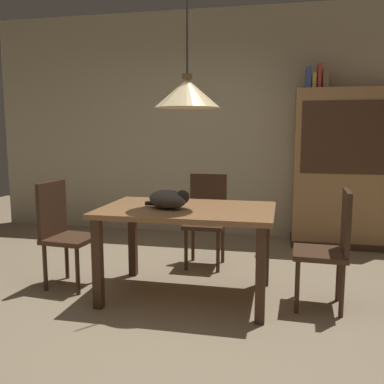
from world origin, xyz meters
TOP-DOWN VIEW (x-y plane):
  - ground at (0.00, 0.00)m, footprint 10.00×10.00m
  - back_wall at (0.00, 2.65)m, footprint 6.40×0.10m
  - dining_table at (0.01, 0.40)m, footprint 1.40×0.90m
  - chair_far_back at (0.01, 1.28)m, footprint 0.40×0.40m
  - chair_right_side at (1.14, 0.40)m, footprint 0.42×0.42m
  - chair_left_side at (-1.12, 0.41)m, footprint 0.44×0.44m
  - cat_sleeping at (-0.13, 0.33)m, footprint 0.41×0.33m
  - pendant_lamp at (0.01, 0.40)m, footprint 0.52×0.52m
  - hutch_bookcase at (1.44, 2.32)m, footprint 1.12×0.45m
  - book_blue_wide at (1.01, 2.32)m, footprint 0.06×0.24m
  - book_yellow_short at (1.08, 2.32)m, footprint 0.04×0.20m
  - book_red_tall at (1.14, 2.32)m, footprint 0.04×0.22m
  - book_brown_thick at (1.20, 2.32)m, footprint 0.06×0.24m

SIDE VIEW (x-z plane):
  - ground at x=0.00m, z-range 0.00..0.00m
  - chair_far_back at x=0.01m, z-range 0.05..0.98m
  - chair_right_side at x=1.14m, z-range 0.05..0.98m
  - chair_left_side at x=-1.12m, z-range 0.05..0.98m
  - dining_table at x=0.01m, z-range 0.27..1.02m
  - cat_sleeping at x=-0.13m, z-range 0.75..0.90m
  - hutch_bookcase at x=1.44m, z-range -0.04..1.81m
  - back_wall at x=0.00m, z-range 0.00..2.90m
  - pendant_lamp at x=0.01m, z-range 1.01..2.31m
  - book_yellow_short at x=1.08m, z-range 1.85..2.03m
  - book_brown_thick at x=1.20m, z-range 1.85..2.07m
  - book_blue_wide at x=1.01m, z-range 1.85..2.09m
  - book_red_tall at x=1.14m, z-range 1.85..2.13m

